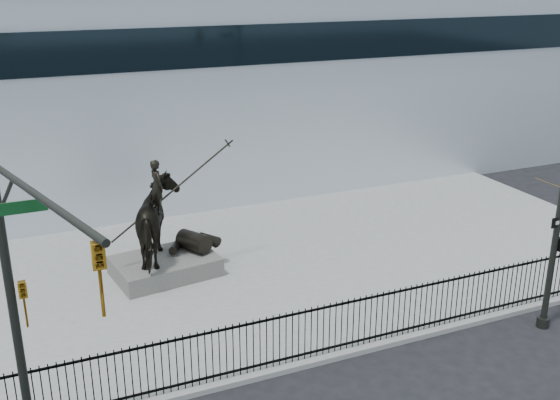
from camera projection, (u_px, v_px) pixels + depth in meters
name	position (u px, v px, depth m)	size (l,w,h in m)	color
ground	(333.00, 388.00, 16.32)	(120.00, 120.00, 0.00)	black
plaza	(237.00, 273.00, 22.35)	(30.00, 12.00, 0.15)	gray
building	(145.00, 85.00, 32.12)	(44.00, 14.00, 9.00)	silver
picket_fence	(312.00, 332.00, 17.10)	(22.10, 0.10, 1.50)	black
statue_plinth	(165.00, 266.00, 21.95)	(3.30, 2.27, 0.62)	#504E49
equestrian_statue	(164.00, 221.00, 21.45)	(4.20, 2.89, 3.59)	black
traffic_signal_left	(27.00, 309.00, 11.90)	(1.52, 4.84, 7.00)	black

